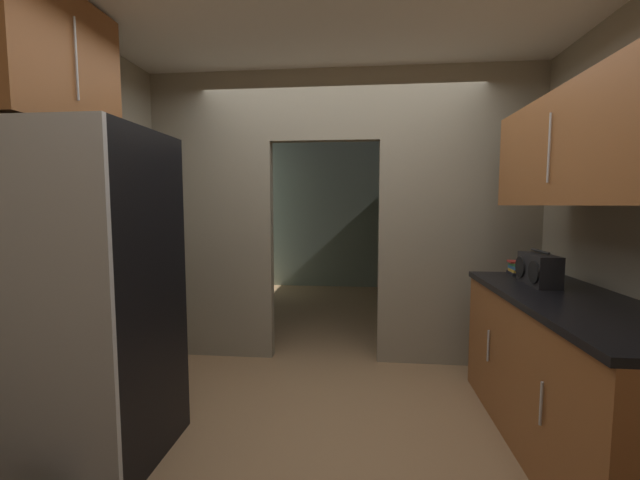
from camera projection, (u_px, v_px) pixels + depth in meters
name	position (u px, v px, depth m)	size (l,w,h in m)	color
ground	(330.00, 433.00, 2.52)	(20.00, 20.00, 0.00)	#93704C
kitchen_overhead_slab	(335.00, 21.00, 2.65)	(3.92, 6.48, 0.06)	silver
kitchen_partition	(344.00, 209.00, 3.62)	(3.52, 0.12, 2.66)	gray
adjoining_room_shell	(348.00, 213.00, 5.88)	(3.52, 3.42, 2.66)	gray
refrigerator	(89.00, 299.00, 2.20)	(0.78, 0.79, 1.86)	black
lower_cabinet_run	(570.00, 376.00, 2.30)	(0.69, 1.82, 0.92)	brown
upper_cabinet_counterside	(584.00, 147.00, 2.18)	(0.36, 1.64, 0.64)	brown
upper_cabinet_fridgeside	(46.00, 60.00, 2.21)	(0.36, 0.86, 0.75)	brown
boombox	(539.00, 269.00, 2.64)	(0.16, 0.36, 0.24)	black
book_stack	(517.00, 268.00, 3.05)	(0.13, 0.16, 0.10)	black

